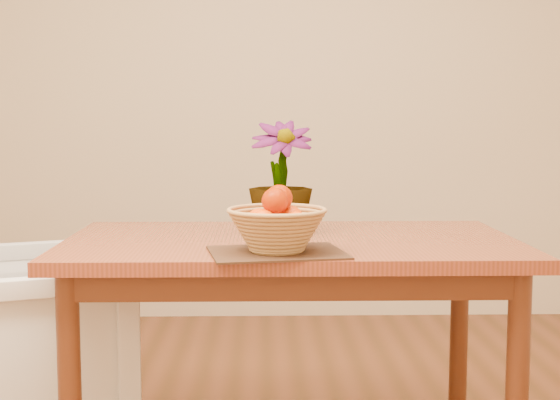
{
  "coord_description": "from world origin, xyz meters",
  "views": [
    {
      "loc": [
        -0.09,
        -2.11,
        1.12
      ],
      "look_at": [
        -0.04,
        0.08,
        0.89
      ],
      "focal_mm": 50.0,
      "sensor_mm": 36.0,
      "label": 1
    }
  ],
  "objects_px": {
    "armchair": "(13,342)",
    "potted_plant": "(281,177)",
    "table": "(291,266)",
    "wicker_basket": "(277,232)"
  },
  "relations": [
    {
      "from": "wicker_basket",
      "to": "armchair",
      "type": "relative_size",
      "value": 0.37
    },
    {
      "from": "table",
      "to": "potted_plant",
      "type": "height_order",
      "value": "potted_plant"
    },
    {
      "from": "table",
      "to": "potted_plant",
      "type": "relative_size",
      "value": 3.82
    },
    {
      "from": "armchair",
      "to": "potted_plant",
      "type": "bearing_deg",
      "value": -113.96
    },
    {
      "from": "wicker_basket",
      "to": "armchair",
      "type": "bearing_deg",
      "value": 153.55
    },
    {
      "from": "wicker_basket",
      "to": "potted_plant",
      "type": "distance_m",
      "value": 0.4
    },
    {
      "from": "wicker_basket",
      "to": "potted_plant",
      "type": "relative_size",
      "value": 0.76
    },
    {
      "from": "wicker_basket",
      "to": "armchair",
      "type": "xyz_separation_m",
      "value": [
        -0.88,
        0.44,
        -0.44
      ]
    },
    {
      "from": "table",
      "to": "armchair",
      "type": "bearing_deg",
      "value": 170.03
    },
    {
      "from": "table",
      "to": "potted_plant",
      "type": "distance_m",
      "value": 0.29
    }
  ]
}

